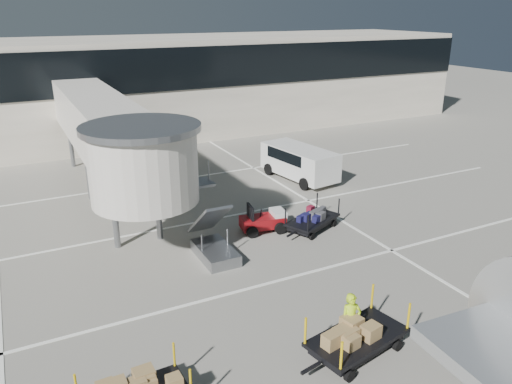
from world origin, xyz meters
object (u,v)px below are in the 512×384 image
box_cart_near (359,335)px  ground_worker (351,320)px  baggage_tug (264,221)px  minivan (298,160)px  suitcase_cart (312,221)px

box_cart_near → ground_worker: ground_worker is taller
baggage_tug → minivan: size_ratio=0.41×
minivan → baggage_tug: bearing=-141.1°
baggage_tug → suitcase_cart: 2.36m
suitcase_cart → minivan: bearing=40.0°
baggage_tug → box_cart_near: size_ratio=0.56×
box_cart_near → minivan: size_ratio=0.72×
ground_worker → minivan: (7.38, 15.35, 0.29)m
minivan → ground_worker: bearing=-124.1°
suitcase_cart → box_cart_near: box_cart_near is taller
baggage_tug → ground_worker: 9.31m
box_cart_near → minivan: (7.33, 15.73, 0.62)m
baggage_tug → minivan: bearing=56.4°
suitcase_cart → ground_worker: size_ratio=1.88×
ground_worker → minivan: minivan is taller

